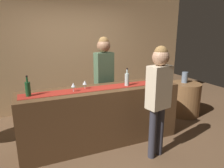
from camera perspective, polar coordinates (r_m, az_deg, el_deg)
ground_plane at (r=3.74m, az=-2.77°, el=-15.65°), size 10.00×10.00×0.00m
back_wall at (r=5.07m, az=-10.58°, el=9.49°), size 6.00×0.12×2.90m
bar_counter at (r=3.52m, az=-2.87°, el=-8.79°), size 2.63×0.60×0.97m
counter_runner_cloth at (r=3.35m, az=-2.97°, el=-1.10°), size 2.50×0.28×0.01m
wine_bottle_amber at (r=3.84m, az=10.76°, el=2.39°), size 0.07×0.07×0.30m
wine_bottle_green at (r=3.14m, az=-22.23°, el=-1.21°), size 0.07×0.07×0.30m
wine_bottle_clear at (r=3.47m, az=4.15°, el=1.30°), size 0.07×0.07×0.30m
wine_glass_near_customer at (r=3.29m, az=-7.53°, el=0.35°), size 0.07×0.07×0.14m
wine_glass_mid_counter at (r=3.18m, az=-10.65°, el=-0.31°), size 0.07×0.07×0.14m
bartender at (r=3.94m, az=-2.24°, el=3.27°), size 0.36×0.25×1.77m
customer_sipping at (r=3.03m, az=12.79°, el=-1.96°), size 0.37×0.26×1.68m
round_side_table at (r=4.99m, az=19.40°, el=-3.90°), size 0.68×0.68×0.74m
vase_on_side_table at (r=4.90m, az=19.46°, el=1.74°), size 0.13×0.13×0.24m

